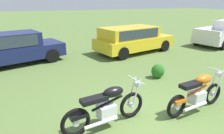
{
  "coord_description": "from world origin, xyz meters",
  "views": [
    {
      "loc": [
        -2.58,
        -3.53,
        2.77
      ],
      "look_at": [
        -0.05,
        2.34,
        0.65
      ],
      "focal_mm": 32.07,
      "sensor_mm": 36.0,
      "label": 1
    }
  ],
  "objects_px": {
    "motorcycle_black": "(107,107)",
    "car_navy": "(8,47)",
    "shrub_low": "(158,71)",
    "motorcycle_orange": "(197,93)",
    "car_yellow": "(132,38)"
  },
  "relations": [
    {
      "from": "motorcycle_black",
      "to": "car_navy",
      "type": "height_order",
      "value": "car_navy"
    },
    {
      "from": "shrub_low",
      "to": "motorcycle_orange",
      "type": "bearing_deg",
      "value": -101.35
    },
    {
      "from": "motorcycle_orange",
      "to": "shrub_low",
      "type": "xyz_separation_m",
      "value": [
        0.47,
        2.36,
        -0.22
      ]
    },
    {
      "from": "shrub_low",
      "to": "motorcycle_black",
      "type": "bearing_deg",
      "value": -144.41
    },
    {
      "from": "motorcycle_orange",
      "to": "car_navy",
      "type": "height_order",
      "value": "car_navy"
    },
    {
      "from": "motorcycle_black",
      "to": "car_yellow",
      "type": "relative_size",
      "value": 0.45
    },
    {
      "from": "car_navy",
      "to": "shrub_low",
      "type": "height_order",
      "value": "car_navy"
    },
    {
      "from": "motorcycle_black",
      "to": "shrub_low",
      "type": "relative_size",
      "value": 4.0
    },
    {
      "from": "motorcycle_black",
      "to": "shrub_low",
      "type": "distance_m",
      "value": 3.58
    },
    {
      "from": "motorcycle_black",
      "to": "shrub_low",
      "type": "bearing_deg",
      "value": 27.83
    },
    {
      "from": "car_navy",
      "to": "car_yellow",
      "type": "bearing_deg",
      "value": -16.5
    },
    {
      "from": "motorcycle_orange",
      "to": "car_navy",
      "type": "distance_m",
      "value": 7.9
    },
    {
      "from": "car_yellow",
      "to": "shrub_low",
      "type": "distance_m",
      "value": 3.99
    },
    {
      "from": "car_navy",
      "to": "shrub_low",
      "type": "distance_m",
      "value": 6.55
    },
    {
      "from": "car_yellow",
      "to": "shrub_low",
      "type": "relative_size",
      "value": 8.97
    }
  ]
}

